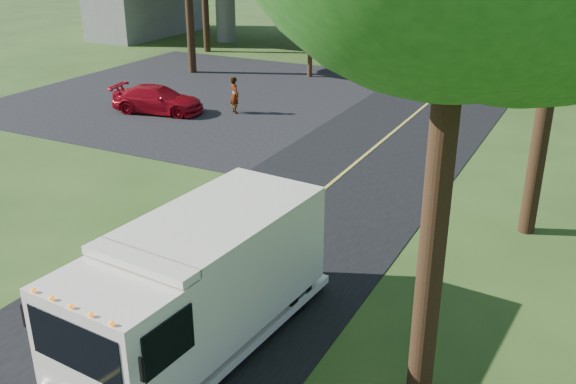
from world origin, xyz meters
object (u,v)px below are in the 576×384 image
Objects in this scene: traffic_signal at (350,16)px; pedestrian at (235,95)px; step_van at (200,282)px; red_sedan at (158,100)px.

pedestrian is at bearing -97.11° from traffic_signal.
traffic_signal is at bearing -59.73° from pedestrian.
step_van is 1.57× the size of red_sedan.
traffic_signal is at bearing -31.55° from red_sedan.
red_sedan is at bearing 135.17° from step_van.
pedestrian is at bearing 124.00° from step_van.
step_van reaches higher than red_sedan.
step_van is at bearing -74.21° from traffic_signal.
traffic_signal is 0.80× the size of step_van.
step_van is 3.98× the size of pedestrian.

